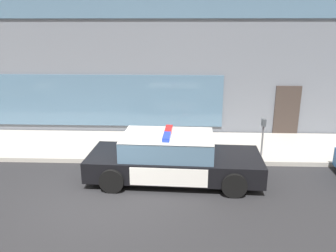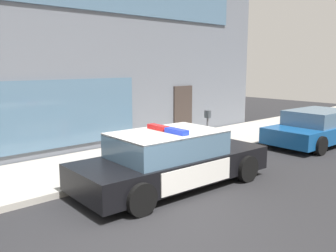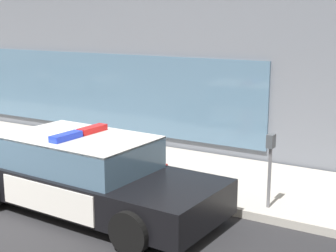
% 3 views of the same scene
% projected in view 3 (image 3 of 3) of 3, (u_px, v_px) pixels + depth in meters
% --- Properties ---
extents(sidewalk, '(48.00, 3.09, 0.15)m').
position_uv_depth(sidewalk, '(98.00, 158.00, 12.26)').
color(sidewalk, '#B2ADA3').
rests_on(sidewalk, ground).
extents(storefront_building, '(21.55, 10.31, 7.22)m').
position_uv_depth(storefront_building, '(215.00, 13.00, 17.18)').
color(storefront_building, slate).
rests_on(storefront_building, ground).
extents(police_cruiser, '(5.08, 2.28, 1.49)m').
position_uv_depth(police_cruiser, '(87.00, 174.00, 9.00)').
color(police_cruiser, black).
rests_on(police_cruiser, ground).
extents(fire_hydrant, '(0.34, 0.39, 0.73)m').
position_uv_depth(fire_hydrant, '(159.00, 163.00, 10.32)').
color(fire_hydrant, red).
rests_on(fire_hydrant, sidewalk).
extents(parking_meter, '(0.12, 0.18, 1.34)m').
position_uv_depth(parking_meter, '(270.00, 157.00, 8.67)').
color(parking_meter, slate).
rests_on(parking_meter, sidewalk).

